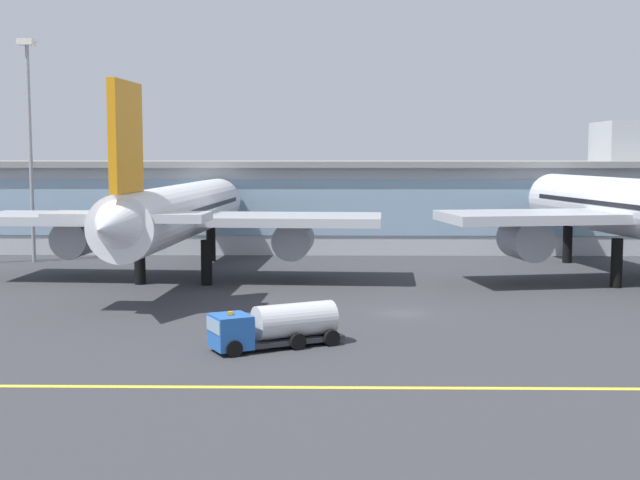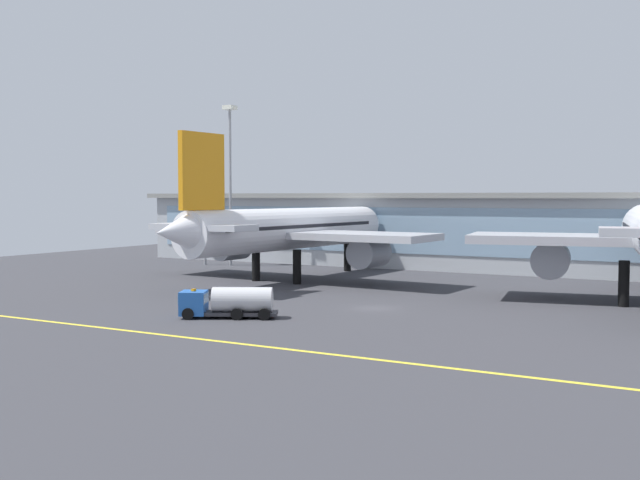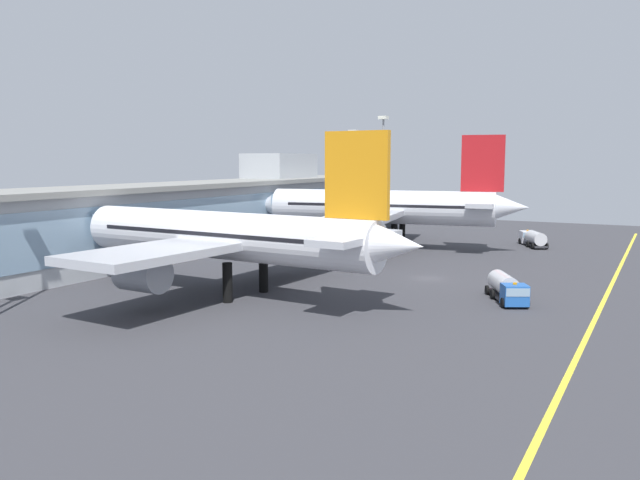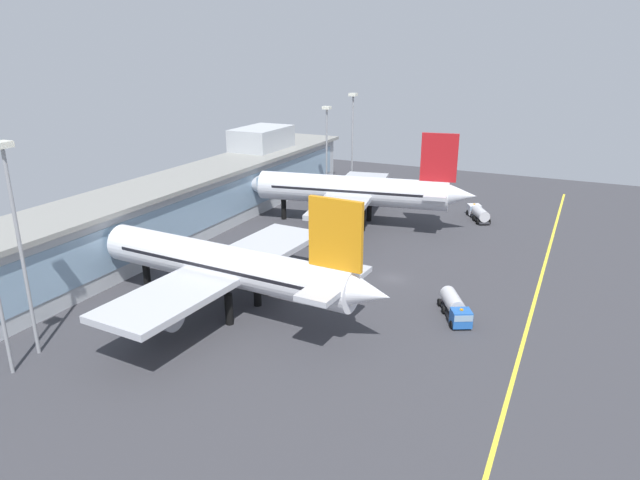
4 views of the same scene
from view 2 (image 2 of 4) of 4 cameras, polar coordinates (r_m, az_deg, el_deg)
name	(u,v)px [view 2 (image 2 of 4)]	position (r m, az deg, el deg)	size (l,w,h in m)	color
ground_plane	(376,308)	(77.52, 4.20, -5.13)	(180.00, 180.00, 0.00)	#38383D
taxiway_centreline_stripe	(252,345)	(58.66, -5.10, -7.86)	(144.00, 0.50, 0.01)	yellow
terminal_building	(514,229)	(118.36, 14.34, 0.80)	(129.41, 14.00, 17.08)	#ADB2B7
airliner_near_left	(289,230)	(102.41, -2.36, 0.76)	(41.34, 49.38, 18.68)	black
fuel_tanker_truck	(225,302)	(71.63, -7.13, -4.62)	(9.14, 6.35, 2.90)	black
apron_light_mast_east	(230,163)	(125.54, -6.76, 5.77)	(1.80, 1.80, 26.12)	gray
apron_light_mast_far_east	(205,179)	(127.30, -8.66, 4.53)	(1.80, 1.80, 21.36)	gray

